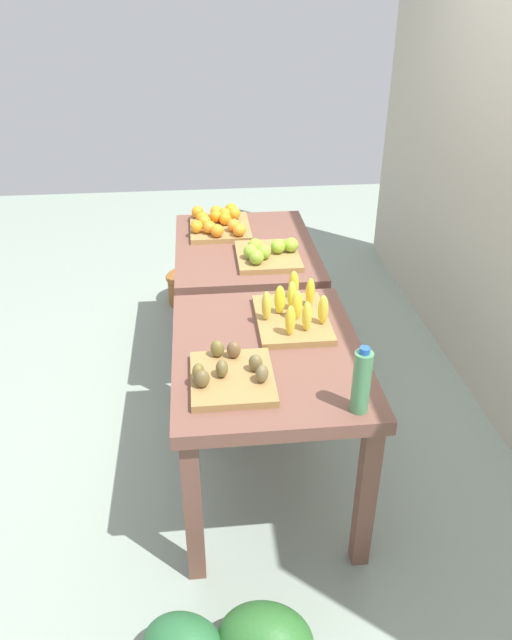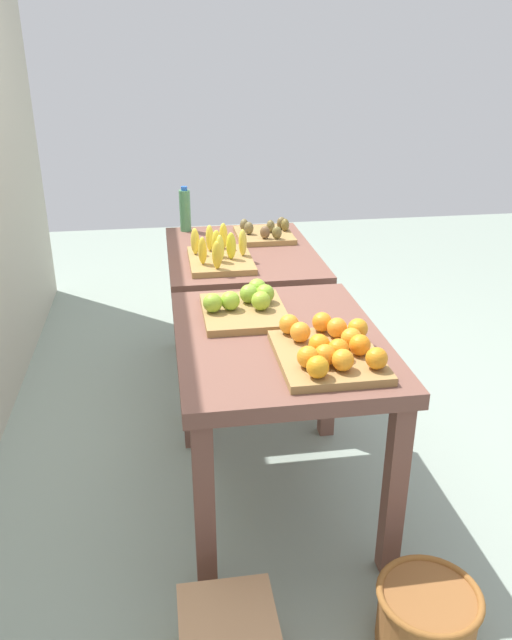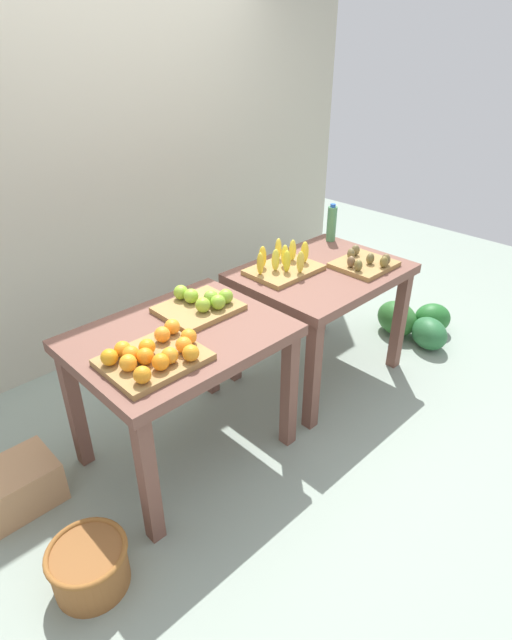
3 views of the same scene
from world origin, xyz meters
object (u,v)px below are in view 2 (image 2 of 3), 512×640
at_px(kiwi_bin, 265,233).
at_px(watermelon_pile, 258,298).
at_px(wicker_basket, 427,616).
at_px(orange_bin, 330,349).
at_px(display_table_left, 278,362).
at_px(water_bottle, 185,210).
at_px(apple_bin, 245,305).
at_px(display_table_right, 241,270).
at_px(banana_crate, 219,254).

distance_m(kiwi_bin, watermelon_pile, 1.00).
bearing_deg(watermelon_pile, wicker_basket, -177.83).
relative_size(orange_bin, kiwi_bin, 1.28).
bearing_deg(display_table_left, watermelon_pile, -6.77).
distance_m(watermelon_pile, wicker_basket, 2.84).
bearing_deg(wicker_basket, water_bottle, 15.01).
xyz_separation_m(apple_bin, kiwi_bin, (1.10, -0.27, -0.01)).
bearing_deg(apple_bin, water_bottle, 7.61).
distance_m(display_table_right, banana_crate, 0.30).
xyz_separation_m(banana_crate, wicker_basket, (-1.70, -0.49, -0.72)).
height_order(banana_crate, watermelon_pile, banana_crate).
bearing_deg(kiwi_bin, banana_crate, 143.66).
bearing_deg(apple_bin, wicker_basket, -156.09).
bearing_deg(banana_crate, wicker_basket, -163.95).
bearing_deg(kiwi_bin, orange_bin, 178.91).
xyz_separation_m(watermelon_pile, wicker_basket, (-2.84, -0.11, -0.01)).
relative_size(kiwi_bin, water_bottle, 1.34).
distance_m(display_table_left, orange_bin, 0.32).
height_order(orange_bin, apple_bin, apple_bin).
relative_size(display_table_left, watermelon_pile, 1.55).
xyz_separation_m(display_table_right, orange_bin, (-1.36, -0.14, 0.16)).
distance_m(banana_crate, watermelon_pile, 1.39).
bearing_deg(display_table_right, orange_bin, -174.17).
bearing_deg(water_bottle, display_table_left, -169.81).
distance_m(orange_bin, banana_crate, 1.18).
height_order(display_table_left, orange_bin, orange_bin).
relative_size(display_table_right, orange_bin, 2.26).
bearing_deg(display_table_right, watermelon_pile, -14.71).
distance_m(display_table_left, kiwi_bin, 1.35).
bearing_deg(apple_bin, display_table_right, -6.53).
bearing_deg(apple_bin, display_table_left, -155.85).
distance_m(display_table_left, wicker_basket, 1.03).
bearing_deg(orange_bin, water_bottle, 13.13).
relative_size(orange_bin, banana_crate, 1.04).
bearing_deg(wicker_basket, banana_crate, 16.05).
bearing_deg(display_table_left, orange_bin, -149.64).
distance_m(apple_bin, kiwi_bin, 1.14).
bearing_deg(wicker_basket, kiwi_bin, 4.89).
relative_size(display_table_left, apple_bin, 2.60).
xyz_separation_m(display_table_left, apple_bin, (0.23, 0.10, 0.16)).
distance_m(display_table_right, water_bottle, 0.57).
height_order(display_table_left, display_table_right, same).
bearing_deg(orange_bin, apple_bin, 27.40).
relative_size(display_table_right, kiwi_bin, 2.89).
relative_size(banana_crate, kiwi_bin, 1.22).
xyz_separation_m(display_table_right, apple_bin, (-0.89, 0.10, 0.16)).
bearing_deg(watermelon_pile, water_bottle, 133.07).
xyz_separation_m(display_table_left, kiwi_bin, (1.33, -0.17, 0.15)).
bearing_deg(display_table_left, display_table_right, 0.00).
height_order(apple_bin, banana_crate, banana_crate).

